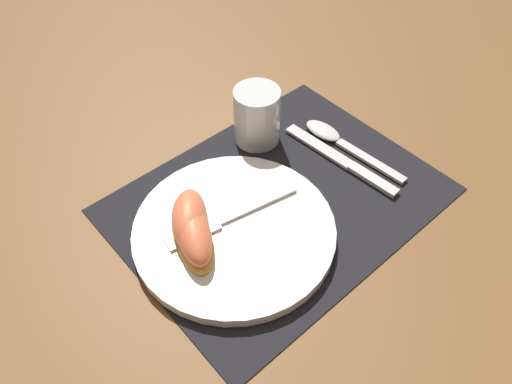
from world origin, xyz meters
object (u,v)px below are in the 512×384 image
Objects in this scene: citrus_wedge_0 at (189,219)px; plate at (234,231)px; juice_glass at (257,119)px; citrus_wedge_1 at (193,231)px; spoon at (335,138)px; fork at (223,219)px; knife at (342,161)px.

plate is at bearing -39.96° from citrus_wedge_0.
juice_glass is at bearing 24.25° from citrus_wedge_0.
spoon is at bearing 3.55° from citrus_wedge_1.
juice_glass is 0.23m from citrus_wedge_1.
citrus_wedge_1 is at bearing 159.56° from plate.
fork is (-0.00, 0.02, 0.01)m from plate.
knife is at bearing -8.85° from citrus_wedge_0.
knife is 0.27m from citrus_wedge_0.
spoon is (0.03, 0.04, 0.00)m from knife.
citrus_wedge_0 reaches higher than knife.
citrus_wedge_0 is (-0.20, -0.09, -0.01)m from juice_glass.
citrus_wedge_1 reaches higher than spoon.
knife is (0.06, -0.13, -0.04)m from juice_glass.
juice_glass reaches higher than spoon.
citrus_wedge_1 is (-0.27, 0.02, 0.03)m from knife.
plate reaches higher than knife.
juice_glass is at bearing 39.55° from plate.
knife is 0.22m from fork.
citrus_wedge_1 is (-0.30, -0.02, 0.03)m from spoon.
fork reaches higher than spoon.
juice_glass reaches higher than citrus_wedge_1.
plate is at bearing -140.45° from juice_glass.
juice_glass is 0.13m from spoon.
citrus_wedge_1 is at bearing -114.17° from citrus_wedge_0.
plate is 0.22m from knife.
citrus_wedge_0 reaches higher than plate.
fork is at bearing -0.19° from citrus_wedge_1.
citrus_wedge_1 is (-0.05, 0.02, 0.03)m from plate.
knife is 1.96× the size of citrus_wedge_0.
juice_glass is 0.15m from knife.
citrus_wedge_1 is (-0.21, -0.11, -0.01)m from juice_glass.
knife is at bearing -124.25° from spoon.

